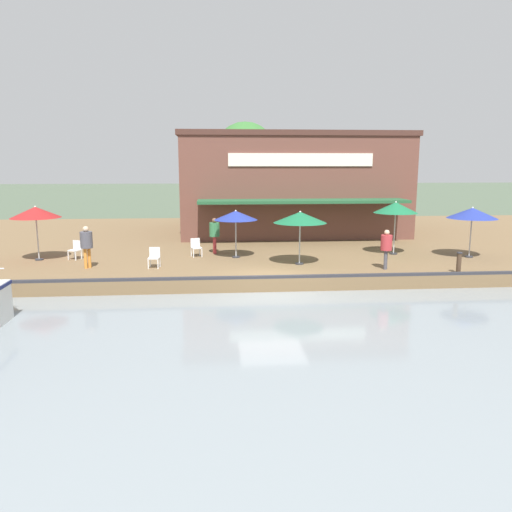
{
  "coord_description": "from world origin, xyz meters",
  "views": [
    {
      "loc": [
        18.26,
        -2.12,
        4.88
      ],
      "look_at": [
        -1.0,
        -0.54,
        1.3
      ],
      "focal_mm": 35.0,
      "sensor_mm": 36.0,
      "label": 1
    }
  ],
  "objects": [
    {
      "name": "person_near_entrance",
      "position": [
        -2.58,
        -7.44,
        1.71
      ],
      "size": [
        0.5,
        0.5,
        1.76
      ],
      "color": "orange",
      "rests_on": "quay_deck"
    },
    {
      "name": "cafe_chair_under_first_umbrella",
      "position": [
        -4.66,
        -8.47,
        1.08
      ],
      "size": [
        0.58,
        0.58,
        0.85
      ],
      "color": "white",
      "rests_on": "quay_deck"
    },
    {
      "name": "patio_umbrella_mid_patio_left",
      "position": [
        -4.46,
        -1.18,
        2.56
      ],
      "size": [
        2.0,
        2.0,
        2.21
      ],
      "color": "#B7B7B7",
      "rests_on": "quay_deck"
    },
    {
      "name": "cafe_chair_beside_entrance",
      "position": [
        -2.46,
        -4.68,
        1.08
      ],
      "size": [
        0.48,
        0.48,
        0.85
      ],
      "color": "white",
      "rests_on": "quay_deck"
    },
    {
      "name": "cafe_chair_back_row_seat",
      "position": [
        -4.89,
        -3.03,
        1.08
      ],
      "size": [
        0.55,
        0.55,
        0.85
      ],
      "color": "white",
      "rests_on": "quay_deck"
    },
    {
      "name": "patio_umbrella_far_corner",
      "position": [
        -2.66,
        1.49,
        2.64
      ],
      "size": [
        2.27,
        2.27,
        2.32
      ],
      "color": "#B7B7B7",
      "rests_on": "quay_deck"
    },
    {
      "name": "patio_umbrella_back_row",
      "position": [
        -4.71,
        6.41,
        2.84
      ],
      "size": [
        2.07,
        2.07,
        2.54
      ],
      "color": "#B7B7B7",
      "rests_on": "quay_deck"
    },
    {
      "name": "mooring_post",
      "position": [
        -0.35,
        7.47,
        1.03
      ],
      "size": [
        0.22,
        0.22,
        0.85
      ],
      "color": "#473323",
      "rests_on": "quay_deck"
    },
    {
      "name": "ground_plane",
      "position": [
        0.0,
        0.0,
        0.0
      ],
      "size": [
        220.0,
        220.0,
        0.0
      ],
      "primitive_type": "plane",
      "color": "#4C5B47"
    },
    {
      "name": "waterfront_restaurant",
      "position": [
        -13.85,
        2.62,
        3.66
      ],
      "size": [
        11.18,
        13.58,
        6.11
      ],
      "color": "brown",
      "rests_on": "quay_deck"
    },
    {
      "name": "person_at_quay_edge",
      "position": [
        -1.37,
        4.86,
        1.62
      ],
      "size": [
        0.46,
        0.46,
        1.63
      ],
      "color": "#4C4C56",
      "rests_on": "quay_deck"
    },
    {
      "name": "tree_upstream_bank",
      "position": [
        -19.42,
        0.02,
        5.47
      ],
      "size": [
        4.95,
        4.72,
        7.36
      ],
      "color": "brown",
      "rests_on": "quay_deck"
    },
    {
      "name": "quay_deck",
      "position": [
        -11.0,
        0.0,
        0.3
      ],
      "size": [
        22.0,
        56.0,
        0.6
      ],
      "primitive_type": "cube",
      "color": "brown",
      "rests_on": "ground"
    },
    {
      "name": "person_mid_patio",
      "position": [
        -5.6,
        -2.16,
        1.69
      ],
      "size": [
        0.49,
        0.49,
        1.73
      ],
      "color": "#B23338",
      "rests_on": "quay_deck"
    },
    {
      "name": "quay_edge_fender",
      "position": [
        -0.1,
        0.0,
        0.65
      ],
      "size": [
        0.2,
        50.4,
        0.1
      ],
      "primitive_type": "cube",
      "color": "#2D2D33",
      "rests_on": "quay_deck"
    },
    {
      "name": "patio_umbrella_mid_patio_right",
      "position": [
        -4.57,
        -10.07,
        2.76
      ],
      "size": [
        2.18,
        2.18,
        2.45
      ],
      "color": "#B7B7B7",
      "rests_on": "quay_deck"
    },
    {
      "name": "patio_umbrella_near_quay_edge",
      "position": [
        -3.63,
        9.63,
        2.66
      ],
      "size": [
        2.23,
        2.23,
        2.34
      ],
      "color": "#B7B7B7",
      "rests_on": "quay_deck"
    }
  ]
}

